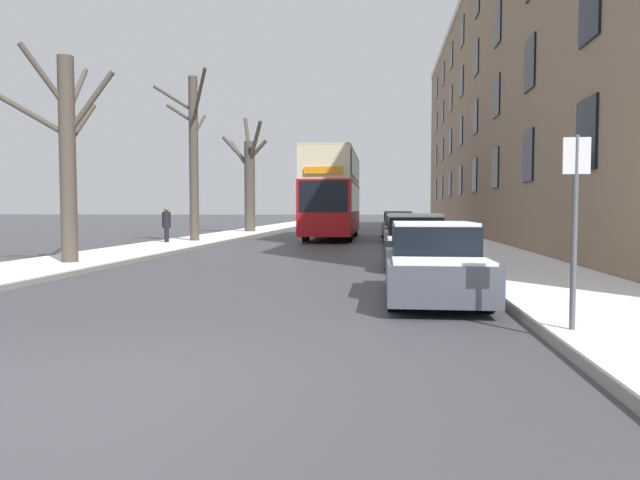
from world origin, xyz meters
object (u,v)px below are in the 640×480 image
(bare_tree_left_1, at_px, (193,154))
(parked_car_3, at_px, (401,229))
(double_decker_bus, at_px, (333,191))
(parked_car_1, at_px, (414,242))
(street_sign_post, at_px, (575,224))
(pedestrian_left_sidewalk, at_px, (166,224))
(parked_car_0, at_px, (433,264))
(oncoming_van, at_px, (333,214))
(parked_car_2, at_px, (405,234))
(parked_car_4, at_px, (398,225))
(bare_tree_left_2, at_px, (249,179))
(bare_tree_left_0, at_px, (67,150))

(bare_tree_left_1, xyz_separation_m, parked_car_3, (9.73, 2.84, -3.56))
(double_decker_bus, distance_m, parked_car_1, 15.50)
(double_decker_bus, xyz_separation_m, street_sign_post, (5.03, -24.21, -1.20))
(double_decker_bus, height_order, parked_car_3, double_decker_bus)
(pedestrian_left_sidewalk, bearing_deg, parked_car_0, 9.95)
(pedestrian_left_sidewalk, bearing_deg, oncoming_van, 139.02)
(oncoming_van, xyz_separation_m, pedestrian_left_sidewalk, (-5.56, -21.75, -0.27))
(parked_car_2, distance_m, parked_car_4, 11.37)
(parked_car_0, bearing_deg, bare_tree_left_2, 109.92)
(parked_car_3, relative_size, street_sign_post, 1.71)
(parked_car_1, xyz_separation_m, parked_car_2, (0.00, 6.31, -0.02))
(parked_car_3, distance_m, pedestrian_left_sidewalk, 11.35)
(bare_tree_left_2, distance_m, pedestrian_left_sidewalk, 13.04)
(bare_tree_left_2, xyz_separation_m, street_sign_post, (11.14, -30.08, -2.19))
(bare_tree_left_0, height_order, parked_car_1, bare_tree_left_0)
(parked_car_3, bearing_deg, bare_tree_left_2, 139.09)
(parked_car_2, bearing_deg, bare_tree_left_2, 123.89)
(bare_tree_left_1, distance_m, double_decker_bus, 8.29)
(bare_tree_left_2, xyz_separation_m, oncoming_van, (4.81, 9.01, -2.41))
(parked_car_0, height_order, oncoming_van, oncoming_van)
(oncoming_van, bearing_deg, bare_tree_left_2, -118.09)
(bare_tree_left_0, height_order, parked_car_2, bare_tree_left_0)
(bare_tree_left_2, bearing_deg, parked_car_2, -56.11)
(bare_tree_left_1, xyz_separation_m, parked_car_2, (9.73, -3.22, -3.56))
(parked_car_3, bearing_deg, parked_car_1, -90.00)
(pedestrian_left_sidewalk, bearing_deg, parked_car_3, 85.65)
(double_decker_bus, height_order, parked_car_1, double_decker_bus)
(parked_car_0, distance_m, oncoming_van, 36.23)
(double_decker_bus, distance_m, parked_car_3, 4.88)
(bare_tree_left_1, distance_m, oncoming_van, 21.06)
(double_decker_bus, bearing_deg, street_sign_post, -78.25)
(bare_tree_left_2, bearing_deg, parked_car_4, -17.82)
(parked_car_1, bearing_deg, bare_tree_left_1, 135.58)
(bare_tree_left_0, bearing_deg, street_sign_post, -35.57)
(bare_tree_left_0, xyz_separation_m, pedestrian_left_sidewalk, (-0.84, 9.43, -2.33))
(bare_tree_left_1, relative_size, oncoming_van, 1.48)
(parked_car_2, bearing_deg, bare_tree_left_0, -141.54)
(parked_car_3, bearing_deg, parked_car_2, -90.00)
(bare_tree_left_0, distance_m, parked_car_1, 10.09)
(bare_tree_left_2, bearing_deg, street_sign_post, -69.68)
(oncoming_van, bearing_deg, street_sign_post, -80.80)
(parked_car_3, bearing_deg, oncoming_van, 105.80)
(parked_car_3, bearing_deg, parked_car_0, -90.00)
(parked_car_2, distance_m, pedestrian_left_sidewalk, 10.65)
(oncoming_van, bearing_deg, parked_car_2, -78.14)
(double_decker_bus, bearing_deg, oncoming_van, 94.98)
(bare_tree_left_2, bearing_deg, parked_car_3, -40.91)
(bare_tree_left_0, relative_size, bare_tree_left_1, 0.79)
(double_decker_bus, relative_size, parked_car_3, 2.42)
(parked_car_0, height_order, parked_car_1, parked_car_1)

